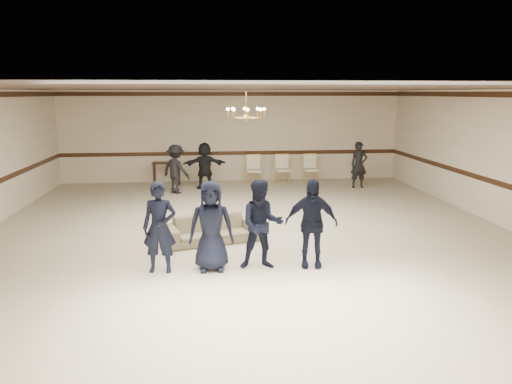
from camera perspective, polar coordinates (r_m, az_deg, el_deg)
room at (r=10.43m, az=-0.69°, el=3.22°), size 12.01×14.01×3.21m
chair_rail at (r=17.42m, az=-2.80°, el=4.59°), size 12.00×0.02×0.14m
crown_molding at (r=17.29m, az=-2.87°, el=11.45°), size 12.00×0.02×0.14m
chandelier at (r=11.32m, az=-1.17°, el=10.35°), size 0.94×0.94×0.89m
boy_a at (r=8.66m, az=-11.27°, el=-4.11°), size 0.63×0.45×1.62m
boy_b at (r=8.62m, az=-5.29°, el=-4.00°), size 0.79×0.52×1.62m
boy_c at (r=8.67m, az=0.67°, el=-3.85°), size 0.81×0.65×1.62m
boy_d at (r=8.82m, az=6.50°, el=-3.67°), size 1.00×0.54×1.62m
settee at (r=10.36m, az=-5.28°, el=-4.34°), size 2.09×1.27×0.57m
adult_left at (r=15.42m, az=-9.40°, el=2.66°), size 1.13×1.06×1.54m
adult_mid at (r=16.08m, az=-6.05°, el=3.12°), size 1.45×0.55×1.54m
adult_right at (r=16.48m, az=12.01°, el=3.14°), size 0.56×0.37×1.54m
banquet_chair_left at (r=16.76m, az=-0.23°, el=2.59°), size 0.52×0.52×1.00m
banquet_chair_mid at (r=16.89m, az=3.15°, el=2.65°), size 0.48×0.48×1.00m
banquet_chair_right at (r=17.08m, az=6.47°, el=2.69°), size 0.48×0.48×1.00m
console_table at (r=16.95m, az=-10.45°, el=2.15°), size 0.98×0.48×0.79m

